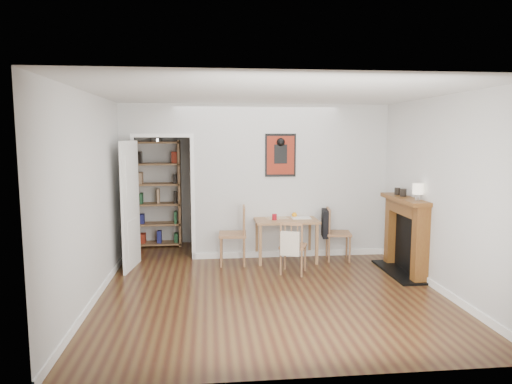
{
  "coord_description": "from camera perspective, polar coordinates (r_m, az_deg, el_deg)",
  "views": [
    {
      "loc": [
        -0.8,
        -6.24,
        2.08
      ],
      "look_at": [
        -0.09,
        0.6,
        1.23
      ],
      "focal_mm": 32.0,
      "sensor_mm": 36.0,
      "label": 1
    }
  ],
  "objects": [
    {
      "name": "mantel_lamp",
      "position": [
        6.88,
        19.59,
        0.25
      ],
      "size": [
        0.15,
        0.15,
        0.24
      ],
      "color": "silver",
      "rests_on": "fireplace"
    },
    {
      "name": "room_shell",
      "position": [
        7.68,
        0.83,
        1.24
      ],
      "size": [
        5.2,
        5.2,
        5.2
      ],
      "color": "beige",
      "rests_on": "ground"
    },
    {
      "name": "notebook",
      "position": [
        7.68,
        5.65,
        -3.21
      ],
      "size": [
        0.32,
        0.23,
        0.02
      ],
      "primitive_type": "cube",
      "rotation": [
        0.0,
        0.0,
        -0.03
      ],
      "color": "silver",
      "rests_on": "dining_table"
    },
    {
      "name": "orange_fruit",
      "position": [
        7.74,
        4.82,
        -2.86
      ],
      "size": [
        0.09,
        0.09,
        0.09
      ],
      "primitive_type": "sphere",
      "color": "#FF9B0D",
      "rests_on": "dining_table"
    },
    {
      "name": "bookshelf",
      "position": [
        8.76,
        -12.11,
        -0.27
      ],
      "size": [
        0.84,
        0.34,
        1.99
      ],
      "color": "#987047",
      "rests_on": "ground"
    },
    {
      "name": "fireplace",
      "position": [
        7.28,
        18.26,
        -4.88
      ],
      "size": [
        0.45,
        1.25,
        1.16
      ],
      "color": "brown",
      "rests_on": "ground"
    },
    {
      "name": "dining_table",
      "position": [
        7.59,
        3.77,
        -4.03
      ],
      "size": [
        1.03,
        0.66,
        0.7
      ],
      "color": "#987047",
      "rests_on": "ground"
    },
    {
      "name": "ground",
      "position": [
        6.63,
        1.34,
        -11.22
      ],
      "size": [
        5.2,
        5.2,
        0.0
      ],
      "primitive_type": "plane",
      "color": "#50361A",
      "rests_on": "ground"
    },
    {
      "name": "chair_front",
      "position": [
        6.95,
        4.65,
        -6.8
      ],
      "size": [
        0.53,
        0.56,
        0.82
      ],
      "color": "#A3754B",
      "rests_on": "ground"
    },
    {
      "name": "chair_right",
      "position": [
        7.78,
        10.1,
        -5.07
      ],
      "size": [
        0.55,
        0.5,
        0.88
      ],
      "color": "#A3754B",
      "rests_on": "ground"
    },
    {
      "name": "chair_left",
      "position": [
        7.41,
        -2.95,
        -5.41
      ],
      "size": [
        0.51,
        0.51,
        0.96
      ],
      "color": "#A3754B",
      "rests_on": "ground"
    },
    {
      "name": "red_glass",
      "position": [
        7.48,
        2.32,
        -3.13
      ],
      "size": [
        0.08,
        0.08,
        0.1
      ],
      "primitive_type": "cylinder",
      "color": "maroon",
      "rests_on": "dining_table"
    },
    {
      "name": "placemat",
      "position": [
        7.65,
        2.63,
        -3.27
      ],
      "size": [
        0.39,
        0.31,
        0.0
      ],
      "primitive_type": "cube",
      "rotation": [
        0.0,
        0.0,
        0.12
      ],
      "color": "beige",
      "rests_on": "dining_table"
    },
    {
      "name": "ceramic_jar_b",
      "position": [
        7.44,
        17.25,
        0.09
      ],
      "size": [
        0.09,
        0.09,
        0.11
      ],
      "primitive_type": "cylinder",
      "color": "black",
      "rests_on": "fireplace"
    },
    {
      "name": "ceramic_jar_a",
      "position": [
        7.26,
        17.93,
        -0.07
      ],
      "size": [
        0.1,
        0.1,
        0.12
      ],
      "primitive_type": "cylinder",
      "color": "black",
      "rests_on": "fireplace"
    }
  ]
}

